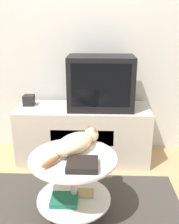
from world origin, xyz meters
TOP-DOWN VIEW (x-y plane):
  - ground_plane at (0.00, 0.00)m, footprint 12.00×12.00m
  - wall_back at (0.00, 1.25)m, footprint 8.00×0.05m
  - rug at (0.00, 0.00)m, footprint 1.86×1.10m
  - tv_stand at (0.10, 0.92)m, footprint 1.36×0.50m
  - tv at (0.27, 0.90)m, footprint 0.64×0.38m
  - speaker at (-0.47, 0.97)m, footprint 0.11×0.11m
  - coffee_table at (0.08, -0.00)m, footprint 0.62×0.62m
  - dvd_box at (0.15, -0.13)m, footprint 0.20×0.18m
  - cat at (0.09, 0.10)m, footprint 0.38×0.51m

SIDE VIEW (x-z plane):
  - ground_plane at x=0.00m, z-range 0.00..0.00m
  - rug at x=0.00m, z-range 0.00..0.02m
  - tv_stand at x=0.10m, z-range 0.00..0.58m
  - coffee_table at x=0.08m, z-range 0.09..0.59m
  - dvd_box at x=0.15m, z-range 0.52..0.56m
  - cat at x=0.09m, z-range 0.51..0.65m
  - speaker at x=-0.47m, z-range 0.58..0.69m
  - tv at x=0.27m, z-range 0.58..1.11m
  - wall_back at x=0.00m, z-range 0.00..2.60m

